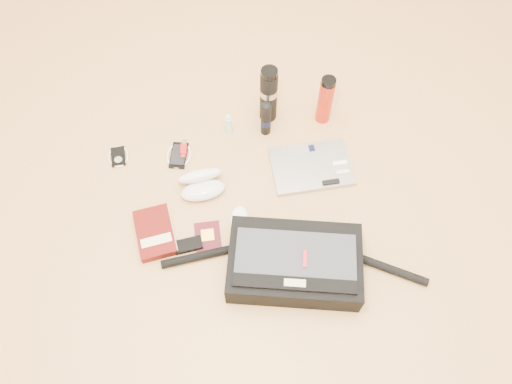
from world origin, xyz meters
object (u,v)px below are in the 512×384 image
Objects in this scene: thermos_black at (269,94)px; messenger_bag at (294,263)px; book at (156,233)px; laptop at (312,167)px; thermos_red at (325,100)px.

messenger_bag is at bearing -102.41° from thermos_black.
book is (-0.45, 0.30, -0.04)m from messenger_bag.
messenger_bag is 2.55× the size of laptop.
thermos_red is (0.22, -0.09, -0.02)m from thermos_black.
messenger_bag is 0.73m from thermos_black.
messenger_bag is 4.20× the size of book.
laptop is 0.35m from thermos_black.
laptop is 0.69m from book.
thermos_black reaches higher than thermos_red.
messenger_bag reaches higher than book.
thermos_black reaches higher than laptop.
messenger_bag is 0.73m from thermos_red.
thermos_black is at bearing 113.49° from laptop.
messenger_bag is at bearing -31.09° from book.
messenger_bag is 0.54m from book.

